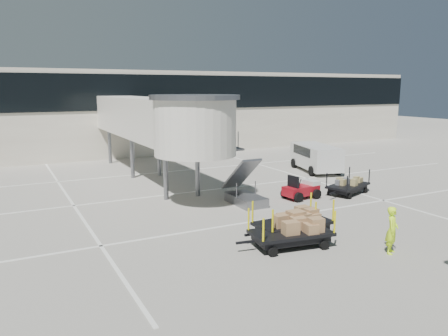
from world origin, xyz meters
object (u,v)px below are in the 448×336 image
(box_cart_near, at_px, (291,233))
(box_cart_far, at_px, (291,222))
(minivan, at_px, (315,155))
(ground_worker, at_px, (392,230))
(baggage_tug, at_px, (302,190))
(suitcase_cart, at_px, (348,186))

(box_cart_near, distance_m, box_cart_far, 1.27)
(box_cart_far, bearing_deg, box_cart_near, -128.17)
(box_cart_near, relative_size, minivan, 0.72)
(box_cart_far, xyz_separation_m, ground_worker, (2.32, -3.37, 0.30))
(baggage_tug, bearing_deg, box_cart_far, -136.80)
(baggage_tug, height_order, suitcase_cart, suitcase_cart)
(baggage_tug, xyz_separation_m, box_cart_near, (-5.30, -6.24, 0.06))
(box_cart_near, xyz_separation_m, ground_worker, (3.08, -2.36, 0.36))
(suitcase_cart, height_order, box_cart_near, box_cart_near)
(suitcase_cart, relative_size, minivan, 0.65)
(baggage_tug, distance_m, box_cart_far, 6.92)
(box_cart_far, relative_size, ground_worker, 2.20)
(suitcase_cart, height_order, box_cart_far, box_cart_far)
(baggage_tug, relative_size, ground_worker, 1.20)
(box_cart_near, height_order, box_cart_far, box_cart_far)
(baggage_tug, xyz_separation_m, suitcase_cart, (3.15, -0.49, -0.02))
(minivan, bearing_deg, baggage_tug, -118.69)
(suitcase_cart, distance_m, box_cart_far, 9.03)
(suitcase_cart, distance_m, minivan, 7.70)
(ground_worker, bearing_deg, minivan, 27.65)
(ground_worker, bearing_deg, baggage_tug, 42.32)
(box_cart_far, xyz_separation_m, minivan, (10.76, 11.77, 0.57))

